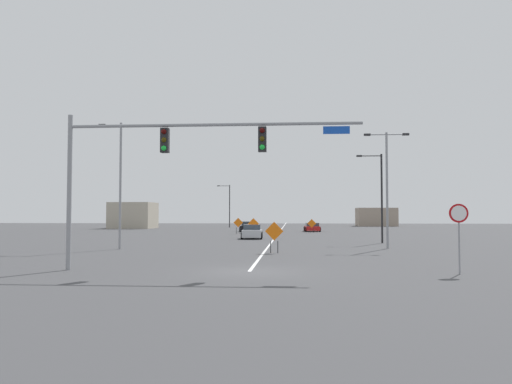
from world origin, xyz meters
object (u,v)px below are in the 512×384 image
object	(u,v)px
construction_sign_right_lane	(238,224)
car_black_near	(248,227)
street_lamp_near_right	(119,180)
street_lamp_mid_right	(387,180)
stop_sign	(459,225)
construction_sign_left_shoulder	(274,233)
traffic_signal_assembly	(167,153)
street_lamp_mid_left	(228,204)
construction_sign_median_far	(312,224)
car_red_passing	(312,227)
construction_sign_right_shoulder	(253,225)
street_lamp_near_left	(380,193)
car_silver_far	(252,232)

from	to	relation	value
construction_sign_right_lane	car_black_near	world-z (taller)	construction_sign_right_lane
street_lamp_near_right	street_lamp_mid_right	bearing A→B (deg)	5.86
stop_sign	construction_sign_left_shoulder	distance (m)	12.84
car_black_near	street_lamp_mid_right	bearing A→B (deg)	-69.13
street_lamp_mid_right	car_black_near	distance (m)	35.64
stop_sign	traffic_signal_assembly	bearing A→B (deg)	178.79
street_lamp_near_right	street_lamp_mid_left	xyz separation A→B (m)	(0.39, 55.39, -0.49)
construction_sign_median_far	construction_sign_left_shoulder	bearing A→B (deg)	-95.97
stop_sign	construction_sign_median_far	distance (m)	44.46
traffic_signal_assembly	street_lamp_mid_left	distance (m)	68.20
stop_sign	street_lamp_near_right	distance (m)	22.64
car_red_passing	car_black_near	distance (m)	8.72
car_red_passing	construction_sign_right_shoulder	bearing A→B (deg)	-112.32
construction_sign_median_far	street_lamp_mid_left	bearing A→B (deg)	120.13
street_lamp_near_left	car_red_passing	xyz separation A→B (m)	(-4.55, 27.03, -3.54)
stop_sign	construction_sign_left_shoulder	world-z (taller)	stop_sign
traffic_signal_assembly	car_red_passing	distance (m)	49.00
car_red_passing	traffic_signal_assembly	bearing A→B (deg)	-99.36
construction_sign_right_lane	car_silver_far	size ratio (longest dim) A/B	0.45
car_red_passing	car_silver_far	size ratio (longest dim) A/B	0.95
street_lamp_mid_right	car_silver_far	world-z (taller)	street_lamp_mid_right
construction_sign_right_shoulder	car_black_near	size ratio (longest dim) A/B	0.43
street_lamp_mid_right	street_lamp_near_right	distance (m)	18.48
street_lamp_near_right	construction_sign_left_shoulder	bearing A→B (deg)	-13.58
construction_sign_right_shoulder	stop_sign	bearing A→B (deg)	-71.37
street_lamp_near_left	construction_sign_left_shoulder	distance (m)	14.22
traffic_signal_assembly	street_lamp_mid_left	world-z (taller)	street_lamp_mid_left
traffic_signal_assembly	construction_sign_left_shoulder	size ratio (longest dim) A/B	6.57
stop_sign	construction_sign_right_lane	world-z (taller)	stop_sign
stop_sign	car_red_passing	bearing A→B (deg)	94.74
street_lamp_mid_right	construction_sign_median_far	distance (m)	30.08
stop_sign	car_red_passing	distance (m)	48.59
car_black_near	construction_sign_left_shoulder	bearing A→B (deg)	-82.51
street_lamp_mid_right	street_lamp_near_left	world-z (taller)	street_lamp_mid_right
street_lamp_mid_left	car_black_near	xyz separation A→B (m)	(5.39, -20.42, -3.60)
street_lamp_mid_left	street_lamp_near_left	bearing A→B (deg)	-68.29
construction_sign_left_shoulder	street_lamp_mid_right	bearing A→B (deg)	30.26
street_lamp_mid_left	construction_sign_left_shoulder	xyz separation A→B (m)	(10.32, -57.97, -3.02)
construction_sign_right_shoulder	construction_sign_left_shoulder	distance (m)	21.96
street_lamp_mid_left	construction_sign_right_shoulder	distance (m)	37.08
traffic_signal_assembly	car_silver_far	size ratio (longest dim) A/B	2.94
stop_sign	construction_sign_right_lane	xyz separation A→B (m)	(-13.21, 39.56, -0.74)
street_lamp_mid_left	car_silver_far	world-z (taller)	street_lamp_mid_left
traffic_signal_assembly	street_lamp_mid_right	bearing A→B (deg)	50.58
traffic_signal_assembly	street_lamp_near_left	world-z (taller)	street_lamp_near_left
street_lamp_near_right	street_lamp_mid_left	bearing A→B (deg)	89.60
street_lamp_mid_right	car_silver_far	xyz separation A→B (m)	(-10.50, 13.47, -4.12)
construction_sign_median_far	car_silver_far	world-z (taller)	construction_sign_median_far
traffic_signal_assembly	car_silver_far	xyz separation A→B (m)	(1.35, 27.89, -4.38)
stop_sign	street_lamp_near_right	bearing A→B (deg)	145.33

